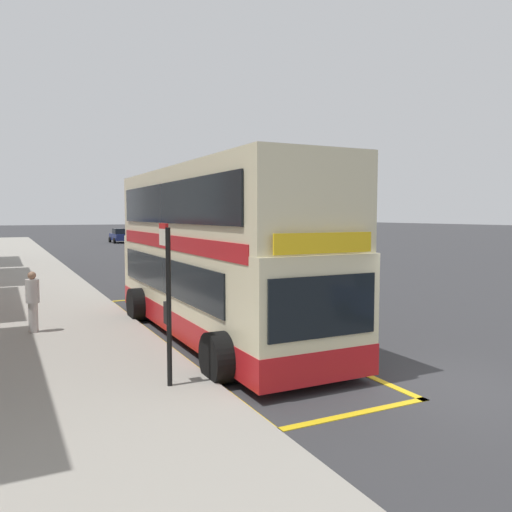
{
  "coord_description": "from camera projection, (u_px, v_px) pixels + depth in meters",
  "views": [
    {
      "loc": [
        -7.49,
        -6.53,
        3.21
      ],
      "look_at": [
        -0.6,
        7.3,
        1.97
      ],
      "focal_mm": 36.18,
      "sensor_mm": 36.0,
      "label": 1
    }
  ],
  "objects": [
    {
      "name": "double_decker_bus",
      "position": [
        215.0,
        258.0,
        13.52
      ],
      "size": [
        3.25,
        10.2,
        4.4
      ],
      "color": "beige",
      "rests_on": "ground"
    },
    {
      "name": "parked_car_navy_ahead",
      "position": [
        120.0,
        236.0,
        58.59
      ],
      "size": [
        2.09,
        4.2,
        1.62
      ],
      "rotation": [
        0.0,
        0.0,
        0.04
      ],
      "color": "navy",
      "rests_on": "ground"
    },
    {
      "name": "bus_stop_sign",
      "position": [
        167.0,
        292.0,
        9.21
      ],
      "size": [
        0.09,
        0.51,
        2.92
      ],
      "color": "black",
      "rests_on": "pavement_near"
    },
    {
      "name": "ground_plane",
      "position": [
        114.0,
        258.0,
        37.96
      ],
      "size": [
        260.0,
        260.0,
        0.0
      ],
      "primitive_type": "plane",
      "color": "#333335"
    },
    {
      "name": "bus_bay_markings",
      "position": [
        210.0,
        333.0,
        13.99
      ],
      "size": [
        3.07,
        12.91,
        0.01
      ],
      "color": "gold",
      "rests_on": "ground"
    },
    {
      "name": "pedestrian_waiting_near_sign",
      "position": [
        33.0,
        299.0,
        13.43
      ],
      "size": [
        0.34,
        0.34,
        1.6
      ],
      "color": "#B7B2AD",
      "rests_on": "pavement_near"
    },
    {
      "name": "pavement_near",
      "position": [
        9.0,
        261.0,
        34.84
      ],
      "size": [
        6.0,
        76.0,
        0.14
      ],
      "primitive_type": "cube",
      "color": "gray",
      "rests_on": "ground"
    },
    {
      "name": "parked_car_silver_kerbside",
      "position": [
        241.0,
        265.0,
        24.78
      ],
      "size": [
        2.09,
        4.2,
        1.62
      ],
      "rotation": [
        0.0,
        0.0,
        -0.01
      ],
      "color": "#B2B5BA",
      "rests_on": "ground"
    }
  ]
}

